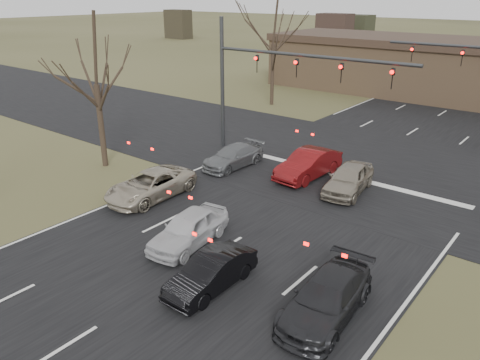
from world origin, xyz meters
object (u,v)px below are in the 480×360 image
(car_charcoal_sedan, at_px, (326,298))
(car_silver_suv, at_px, (151,185))
(car_white_sedan, at_px, (189,229))
(car_grey_ahead, at_px, (233,157))
(car_black_hatch, at_px, (211,272))
(car_silver_ahead, at_px, (349,179))
(mast_arm_near, at_px, (266,72))
(car_red_ahead, at_px, (308,164))

(car_charcoal_sedan, bearing_deg, car_silver_suv, 161.80)
(car_white_sedan, height_order, car_grey_ahead, car_white_sedan)
(car_white_sedan, distance_m, car_grey_ahead, 9.07)
(car_silver_suv, height_order, car_black_hatch, car_silver_suv)
(car_silver_suv, distance_m, car_silver_ahead, 9.77)
(car_white_sedan, bearing_deg, car_grey_ahead, 110.17)
(car_charcoal_sedan, distance_m, car_silver_ahead, 10.06)
(car_silver_suv, height_order, car_silver_ahead, car_silver_ahead)
(car_silver_suv, relative_size, car_white_sedan, 1.19)
(mast_arm_near, relative_size, car_white_sedan, 3.05)
(car_silver_suv, distance_m, car_grey_ahead, 5.89)
(car_grey_ahead, bearing_deg, mast_arm_near, 85.45)
(mast_arm_near, xyz_separation_m, car_white_sedan, (3.91, -10.55, -4.39))
(car_silver_suv, distance_m, car_charcoal_sedan, 11.37)
(car_silver_suv, xyz_separation_m, car_white_sedan, (4.63, -2.12, 0.02))
(car_red_ahead, height_order, car_silver_ahead, car_red_ahead)
(mast_arm_near, distance_m, car_grey_ahead, 5.16)
(car_charcoal_sedan, relative_size, car_silver_ahead, 1.06)
(car_black_hatch, bearing_deg, car_silver_ahead, 89.65)
(mast_arm_near, relative_size, car_silver_ahead, 2.92)
(car_white_sedan, bearing_deg, car_red_ahead, 82.40)
(car_grey_ahead, relative_size, car_red_ahead, 0.92)
(mast_arm_near, bearing_deg, car_grey_ahead, -97.88)
(car_charcoal_sedan, bearing_deg, car_red_ahead, 118.89)
(mast_arm_near, xyz_separation_m, car_silver_ahead, (6.48, -1.83, -4.37))
(car_charcoal_sedan, distance_m, car_grey_ahead, 13.70)
(car_black_hatch, relative_size, car_charcoal_sedan, 0.83)
(car_silver_ahead, bearing_deg, car_red_ahead, 161.30)
(car_red_ahead, relative_size, car_silver_ahead, 1.08)
(car_silver_suv, distance_m, car_red_ahead, 8.46)
(car_silver_ahead, bearing_deg, car_black_hatch, -97.09)
(car_grey_ahead, bearing_deg, car_silver_ahead, 9.30)
(car_white_sedan, xyz_separation_m, car_red_ahead, (-0.04, 9.23, 0.06))
(mast_arm_near, height_order, car_black_hatch, mast_arm_near)
(mast_arm_near, relative_size, car_black_hatch, 3.33)
(car_black_hatch, distance_m, car_silver_ahead, 10.39)
(car_silver_suv, bearing_deg, car_black_hatch, -29.02)
(mast_arm_near, relative_size, car_grey_ahead, 2.93)
(mast_arm_near, xyz_separation_m, car_grey_ahead, (-0.35, -2.55, -4.47))
(car_white_sedan, bearing_deg, mast_arm_near, 102.47)
(car_silver_ahead, bearing_deg, car_grey_ahead, 178.34)
(car_silver_suv, xyz_separation_m, car_red_ahead, (4.59, 7.11, 0.08))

